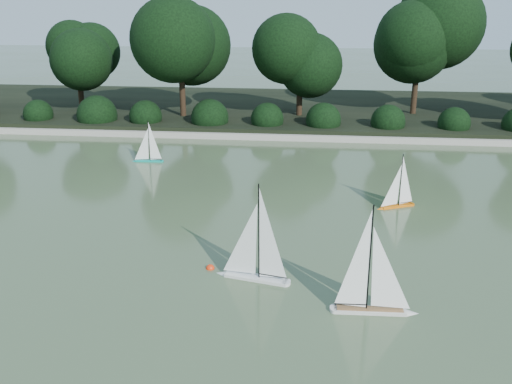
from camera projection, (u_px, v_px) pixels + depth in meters
ground at (217, 272)px, 9.38m from camera, size 80.00×80.00×0.00m
pond_coping at (264, 137)px, 17.80m from camera, size 40.00×0.35×0.18m
far_bank at (274, 110)px, 21.53m from camera, size 40.00×8.00×0.30m
tree_line at (308, 46)px, 19.12m from camera, size 26.31×3.93×4.39m
shrub_hedge at (267, 119)px, 18.52m from camera, size 29.10×1.10×1.10m
sailboat_white_a at (250, 263)px, 9.09m from camera, size 1.27×0.48×1.74m
sailboat_white_b at (378, 296)px, 8.13m from camera, size 1.28×0.24×1.75m
sailboat_orange at (395, 199)px, 12.15m from camera, size 0.87×0.50×1.25m
sailboat_teal at (146, 155)px, 15.44m from camera, size 0.88×0.17×1.21m
race_buoy at (210, 268)px, 9.51m from camera, size 0.14×0.14×0.14m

